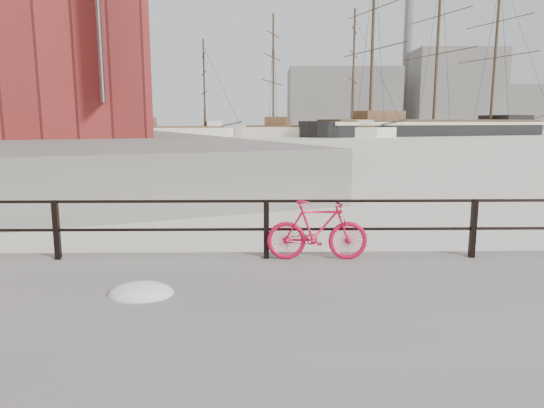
% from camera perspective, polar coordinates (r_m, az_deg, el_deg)
% --- Properties ---
extents(ground, '(400.00, 400.00, 0.00)m').
position_cam_1_polar(ground, '(9.21, 21.88, -7.66)').
color(ground, white).
rests_on(ground, ground).
extents(far_quay, '(78.44, 148.07, 1.80)m').
position_cam_1_polar(far_quay, '(88.01, -25.69, 7.59)').
color(far_quay, gray).
rests_on(far_quay, ground).
extents(guardrail, '(28.00, 0.10, 1.00)m').
position_cam_1_polar(guardrail, '(8.87, 22.59, -2.68)').
color(guardrail, black).
rests_on(guardrail, promenade).
extents(bicycle, '(1.67, 0.27, 1.01)m').
position_cam_1_polar(bicycle, '(8.09, 5.34, -3.09)').
color(bicycle, red).
rests_on(bicycle, promenade).
extents(barque_black, '(64.90, 40.52, 34.81)m').
position_cam_1_polar(barque_black, '(97.86, 18.38, 7.64)').
color(barque_black, black).
rests_on(barque_black, ground).
extents(schooner_mid, '(33.40, 21.35, 22.08)m').
position_cam_1_polar(schooner_mid, '(86.71, 4.68, 7.89)').
color(schooner_mid, white).
rests_on(schooner_mid, ground).
extents(schooner_left, '(24.73, 14.89, 17.67)m').
position_cam_1_polar(schooner_left, '(88.06, -11.28, 7.77)').
color(schooner_left, beige).
rests_on(schooner_left, ground).
extents(apartment_cream, '(24.16, 21.40, 21.20)m').
position_cam_1_polar(apartment_cream, '(78.74, -28.14, 15.69)').
color(apartment_cream, beige).
rests_on(apartment_cream, far_quay).
extents(apartment_grey, '(26.02, 22.15, 23.20)m').
position_cam_1_polar(apartment_grey, '(100.66, -27.10, 14.78)').
color(apartment_grey, gray).
rests_on(apartment_grey, far_quay).
extents(apartment_brick, '(27.87, 22.90, 21.20)m').
position_cam_1_polar(apartment_brick, '(123.44, -26.34, 13.23)').
color(apartment_brick, brown).
rests_on(apartment_brick, far_quay).
extents(industrial_west, '(32.00, 18.00, 18.00)m').
position_cam_1_polar(industrial_west, '(150.08, 8.23, 12.00)').
color(industrial_west, gray).
rests_on(industrial_west, ground).
extents(industrial_mid, '(26.00, 20.00, 24.00)m').
position_cam_1_polar(industrial_mid, '(164.17, 20.41, 12.35)').
color(industrial_mid, gray).
rests_on(industrial_mid, ground).
extents(industrial_east, '(20.00, 16.00, 14.00)m').
position_cam_1_polar(industrial_east, '(177.93, 26.74, 10.06)').
color(industrial_east, gray).
rests_on(industrial_east, ground).
extents(smokestack, '(2.80, 2.80, 44.00)m').
position_cam_1_polar(smokestack, '(165.65, 15.61, 16.04)').
color(smokestack, gray).
rests_on(smokestack, ground).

